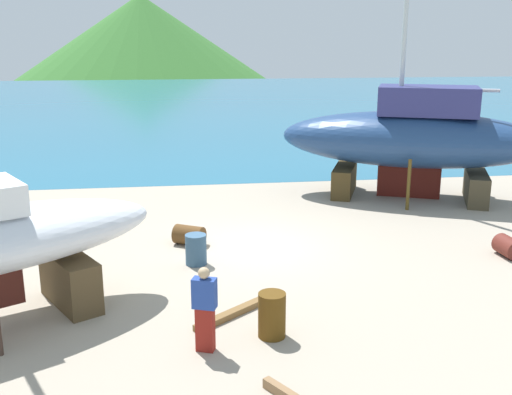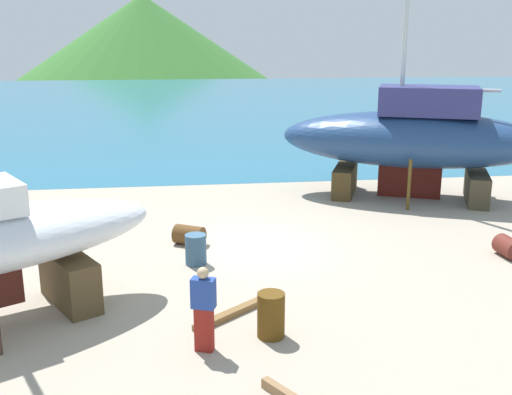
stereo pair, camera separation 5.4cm
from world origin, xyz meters
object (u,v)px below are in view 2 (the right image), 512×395
object	(u,v)px
sailboat_far_slipway	(413,138)
barrel_tipped_right	(196,249)
worker	(204,308)
barrel_ochre	(509,247)
barrel_tar_black	(271,315)
barrel_rust_far	(189,235)

from	to	relation	value
sailboat_far_slipway	barrel_tipped_right	distance (m)	10.07
worker	barrel_ochre	size ratio (longest dim) A/B	2.22
barrel_tipped_right	barrel_ochre	bearing A→B (deg)	-3.57
worker	barrel_tar_black	distance (m)	1.44
barrel_tar_black	worker	bearing A→B (deg)	-164.01
barrel_rust_far	barrel_tar_black	distance (m)	5.91
barrel_rust_far	barrel_tipped_right	size ratio (longest dim) A/B	1.04
barrel_tipped_right	barrel_ochre	distance (m)	8.41
sailboat_far_slipway	worker	xyz separation A→B (m)	(-8.03, -10.30, -1.36)
worker	barrel_tar_black	world-z (taller)	worker
barrel_ochre	barrel_rust_far	bearing A→B (deg)	166.27
barrel_tar_black	barrel_ochre	xyz separation A→B (m)	(7.04, 3.63, -0.19)
worker	barrel_tar_black	size ratio (longest dim) A/B	1.83
worker	barrel_ochre	distance (m)	9.30
barrel_rust_far	worker	bearing A→B (deg)	-88.47
barrel_rust_far	barrel_ochre	distance (m)	8.79
sailboat_far_slipway	barrel_rust_far	bearing A→B (deg)	49.03
barrel_tar_black	barrel_tipped_right	xyz separation A→B (m)	(-1.35, 4.15, -0.06)
worker	sailboat_far_slipway	bearing A→B (deg)	162.29
barrel_ochre	barrel_tipped_right	bearing A→B (deg)	176.43
sailboat_far_slipway	barrel_tar_black	bearing A→B (deg)	77.84
barrel_tar_black	barrel_ochre	bearing A→B (deg)	27.26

